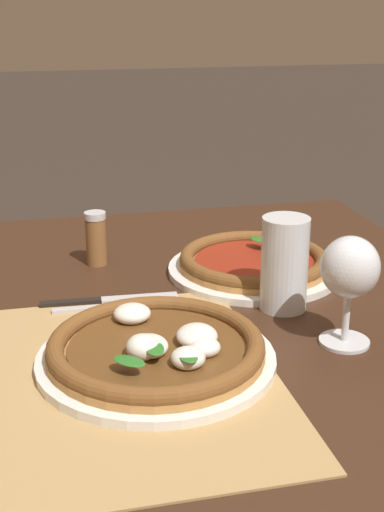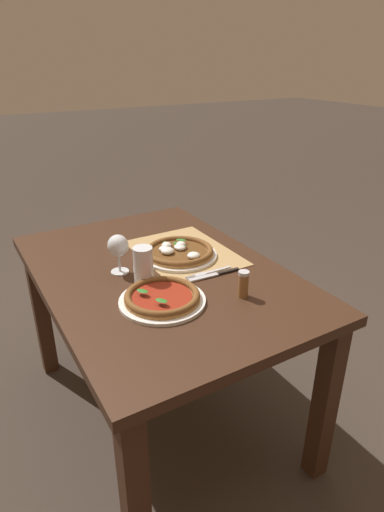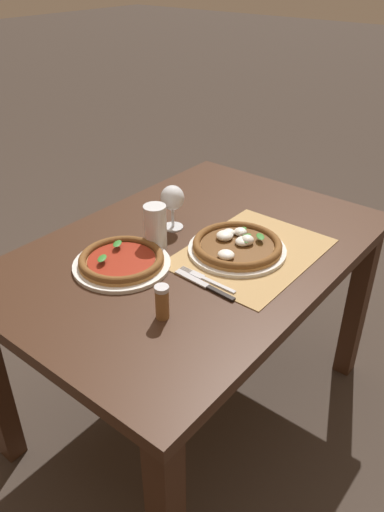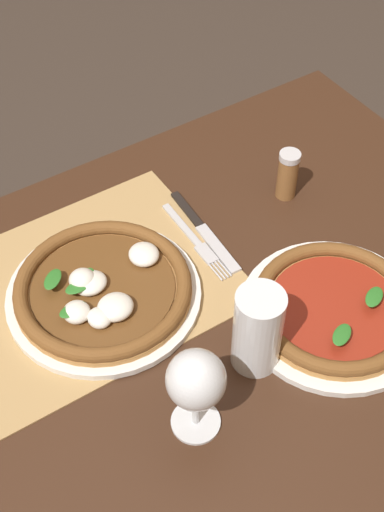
{
  "view_description": "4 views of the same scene",
  "coord_description": "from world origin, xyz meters",
  "px_view_note": "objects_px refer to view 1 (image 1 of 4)",
  "views": [
    {
      "loc": [
        0.87,
        -0.27,
        1.19
      ],
      "look_at": [
        -0.07,
        -0.05,
        0.84
      ],
      "focal_mm": 50.0,
      "sensor_mm": 36.0,
      "label": 1
    },
    {
      "loc": [
        -1.35,
        0.65,
        1.5
      ],
      "look_at": [
        -0.12,
        -0.08,
        0.83
      ],
      "focal_mm": 30.0,
      "sensor_mm": 36.0,
      "label": 2
    },
    {
      "loc": [
        -1.08,
        -0.86,
        1.56
      ],
      "look_at": [
        -0.14,
        -0.1,
        0.81
      ],
      "focal_mm": 35.0,
      "sensor_mm": 36.0,
      "label": 3
    },
    {
      "loc": [
        0.33,
        0.54,
        1.64
      ],
      "look_at": [
        -0.08,
        -0.08,
        0.8
      ],
      "focal_mm": 50.0,
      "sensor_mm": 36.0,
      "label": 4
    }
  ],
  "objects_px": {
    "pizza_near": "(157,349)",
    "pizza_far": "(254,263)",
    "knife": "(110,300)",
    "pepper_shaker": "(96,238)",
    "fork": "(119,306)",
    "pint_glass": "(284,266)",
    "wine_glass": "(350,272)"
  },
  "relations": [
    {
      "from": "pepper_shaker",
      "to": "pint_glass",
      "type": "bearing_deg",
      "value": 45.05
    },
    {
      "from": "pizza_near",
      "to": "pint_glass",
      "type": "distance_m",
      "value": 0.26
    },
    {
      "from": "pizza_far",
      "to": "knife",
      "type": "distance_m",
      "value": 0.27
    },
    {
      "from": "pint_glass",
      "to": "fork",
      "type": "bearing_deg",
      "value": -102.28
    },
    {
      "from": "knife",
      "to": "pepper_shaker",
      "type": "height_order",
      "value": "pepper_shaker"
    },
    {
      "from": "fork",
      "to": "pizza_near",
      "type": "bearing_deg",
      "value": 7.21
    },
    {
      "from": "fork",
      "to": "wine_glass",
      "type": "bearing_deg",
      "value": 57.18
    },
    {
      "from": "pizza_near",
      "to": "wine_glass",
      "type": "distance_m",
      "value": 0.28
    },
    {
      "from": "pizza_far",
      "to": "fork",
      "type": "distance_m",
      "value": 0.27
    },
    {
      "from": "pint_glass",
      "to": "knife",
      "type": "relative_size",
      "value": 0.67
    },
    {
      "from": "pizza_near",
      "to": "knife",
      "type": "height_order",
      "value": "pizza_near"
    },
    {
      "from": "pizza_far",
      "to": "knife",
      "type": "xyz_separation_m",
      "value": [
        0.07,
        -0.26,
        -0.01
      ]
    },
    {
      "from": "pizza_far",
      "to": "pint_glass",
      "type": "distance_m",
      "value": 0.16
    },
    {
      "from": "pizza_near",
      "to": "pint_glass",
      "type": "height_order",
      "value": "pint_glass"
    },
    {
      "from": "wine_glass",
      "to": "fork",
      "type": "xyz_separation_m",
      "value": [
        -0.19,
        -0.29,
        -0.1
      ]
    },
    {
      "from": "wine_glass",
      "to": "knife",
      "type": "bearing_deg",
      "value": -125.21
    },
    {
      "from": "wine_glass",
      "to": "knife",
      "type": "relative_size",
      "value": 0.72
    },
    {
      "from": "pizza_near",
      "to": "fork",
      "type": "xyz_separation_m",
      "value": [
        -0.19,
        -0.02,
        -0.02
      ]
    },
    {
      "from": "pizza_near",
      "to": "wine_glass",
      "type": "height_order",
      "value": "wine_glass"
    },
    {
      "from": "wine_glass",
      "to": "pint_glass",
      "type": "height_order",
      "value": "wine_glass"
    },
    {
      "from": "pizza_far",
      "to": "pepper_shaker",
      "type": "xyz_separation_m",
      "value": [
        -0.11,
        -0.26,
        0.03
      ]
    },
    {
      "from": "pizza_near",
      "to": "pizza_far",
      "type": "relative_size",
      "value": 1.05
    },
    {
      "from": "pizza_far",
      "to": "wine_glass",
      "type": "height_order",
      "value": "wine_glass"
    },
    {
      "from": "pizza_near",
      "to": "fork",
      "type": "distance_m",
      "value": 0.19
    },
    {
      "from": "pizza_near",
      "to": "knife",
      "type": "distance_m",
      "value": 0.22
    },
    {
      "from": "wine_glass",
      "to": "fork",
      "type": "height_order",
      "value": "wine_glass"
    },
    {
      "from": "knife",
      "to": "pepper_shaker",
      "type": "distance_m",
      "value": 0.18
    },
    {
      "from": "wine_glass",
      "to": "pepper_shaker",
      "type": "relative_size",
      "value": 1.6
    },
    {
      "from": "pizza_near",
      "to": "pizza_far",
      "type": "xyz_separation_m",
      "value": [
        -0.29,
        0.22,
        -0.0
      ]
    },
    {
      "from": "knife",
      "to": "pizza_far",
      "type": "bearing_deg",
      "value": 105.64
    },
    {
      "from": "pizza_near",
      "to": "wine_glass",
      "type": "bearing_deg",
      "value": 90.72
    },
    {
      "from": "pizza_far",
      "to": "pizza_near",
      "type": "bearing_deg",
      "value": -38.0
    }
  ]
}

